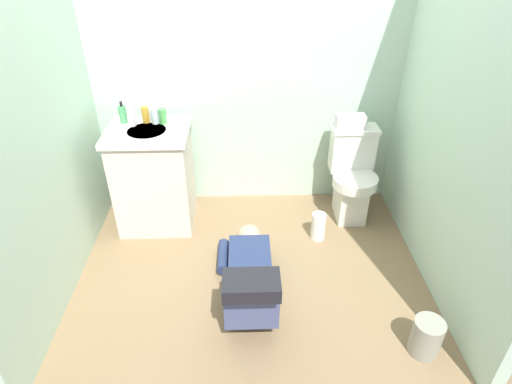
{
  "coord_description": "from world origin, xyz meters",
  "views": [
    {
      "loc": [
        -0.04,
        -2.23,
        2.12
      ],
      "look_at": [
        0.04,
        0.35,
        0.45
      ],
      "focal_mm": 30.03,
      "sensor_mm": 36.0,
      "label": 1
    }
  ],
  "objects_px": {
    "bottle_clear": "(155,115)",
    "trash_can": "(426,337)",
    "bottle_green": "(163,116)",
    "vanity_cabinet": "(154,177)",
    "bottle_amber": "(145,115)",
    "toilet": "(352,176)",
    "tissue_box": "(350,121)",
    "faucet": "(150,115)",
    "paper_towel_roll": "(318,226)",
    "soap_dispenser": "(123,114)",
    "bottle_white": "(132,117)",
    "person_plumber": "(250,278)"
  },
  "relations": [
    {
      "from": "trash_can",
      "to": "bottle_white",
      "type": "bearing_deg",
      "value": 142.92
    },
    {
      "from": "vanity_cabinet",
      "to": "paper_towel_roll",
      "type": "distance_m",
      "value": 1.33
    },
    {
      "from": "vanity_cabinet",
      "to": "trash_can",
      "type": "distance_m",
      "value": 2.18
    },
    {
      "from": "person_plumber",
      "to": "bottle_white",
      "type": "distance_m",
      "value": 1.44
    },
    {
      "from": "trash_can",
      "to": "faucet",
      "type": "bearing_deg",
      "value": 139.63
    },
    {
      "from": "soap_dispenser",
      "to": "bottle_white",
      "type": "xyz_separation_m",
      "value": [
        0.08,
        -0.06,
        0.01
      ]
    },
    {
      "from": "bottle_amber",
      "to": "bottle_white",
      "type": "bearing_deg",
      "value": -142.75
    },
    {
      "from": "bottle_amber",
      "to": "paper_towel_roll",
      "type": "relative_size",
      "value": 0.54
    },
    {
      "from": "vanity_cabinet",
      "to": "trash_can",
      "type": "relative_size",
      "value": 3.48
    },
    {
      "from": "soap_dispenser",
      "to": "bottle_clear",
      "type": "bearing_deg",
      "value": -3.56
    },
    {
      "from": "faucet",
      "to": "bottle_green",
      "type": "height_order",
      "value": "bottle_green"
    },
    {
      "from": "vanity_cabinet",
      "to": "paper_towel_roll",
      "type": "relative_size",
      "value": 3.7
    },
    {
      "from": "soap_dispenser",
      "to": "bottle_amber",
      "type": "xyz_separation_m",
      "value": [
        0.16,
        0.01,
        -0.01
      ]
    },
    {
      "from": "vanity_cabinet",
      "to": "bottle_green",
      "type": "xyz_separation_m",
      "value": [
        0.11,
        0.1,
        0.46
      ]
    },
    {
      "from": "faucet",
      "to": "tissue_box",
      "type": "bearing_deg",
      "value": 0.02
    },
    {
      "from": "vanity_cabinet",
      "to": "soap_dispenser",
      "type": "relative_size",
      "value": 4.94
    },
    {
      "from": "vanity_cabinet",
      "to": "bottle_white",
      "type": "xyz_separation_m",
      "value": [
        -0.11,
        0.06,
        0.47
      ]
    },
    {
      "from": "faucet",
      "to": "bottle_amber",
      "type": "bearing_deg",
      "value": -153.9
    },
    {
      "from": "bottle_white",
      "to": "trash_can",
      "type": "height_order",
      "value": "bottle_white"
    },
    {
      "from": "person_plumber",
      "to": "tissue_box",
      "type": "relative_size",
      "value": 4.84
    },
    {
      "from": "vanity_cabinet",
      "to": "faucet",
      "type": "bearing_deg",
      "value": 90.0
    },
    {
      "from": "faucet",
      "to": "soap_dispenser",
      "type": "height_order",
      "value": "soap_dispenser"
    },
    {
      "from": "faucet",
      "to": "trash_can",
      "type": "distance_m",
      "value": 2.37
    },
    {
      "from": "faucet",
      "to": "soap_dispenser",
      "type": "bearing_deg",
      "value": -173.99
    },
    {
      "from": "vanity_cabinet",
      "to": "bottle_amber",
      "type": "bearing_deg",
      "value": 101.7
    },
    {
      "from": "tissue_box",
      "to": "toilet",
      "type": "bearing_deg",
      "value": -63.57
    },
    {
      "from": "bottle_amber",
      "to": "person_plumber",
      "type": "bearing_deg",
      "value": -53.21
    },
    {
      "from": "bottle_green",
      "to": "vanity_cabinet",
      "type": "bearing_deg",
      "value": -136.11
    },
    {
      "from": "tissue_box",
      "to": "paper_towel_roll",
      "type": "height_order",
      "value": "tissue_box"
    },
    {
      "from": "trash_can",
      "to": "paper_towel_roll",
      "type": "distance_m",
      "value": 1.14
    },
    {
      "from": "toilet",
      "to": "faucet",
      "type": "xyz_separation_m",
      "value": [
        -1.56,
        0.09,
        0.5
      ]
    },
    {
      "from": "trash_can",
      "to": "person_plumber",
      "type": "bearing_deg",
      "value": 155.89
    },
    {
      "from": "person_plumber",
      "to": "bottle_amber",
      "type": "bearing_deg",
      "value": 126.79
    },
    {
      "from": "paper_towel_roll",
      "to": "bottle_clear",
      "type": "bearing_deg",
      "value": 162.87
    },
    {
      "from": "faucet",
      "to": "trash_can",
      "type": "height_order",
      "value": "faucet"
    },
    {
      "from": "soap_dispenser",
      "to": "bottle_green",
      "type": "bearing_deg",
      "value": -3.74
    },
    {
      "from": "faucet",
      "to": "bottle_amber",
      "type": "height_order",
      "value": "bottle_amber"
    },
    {
      "from": "bottle_clear",
      "to": "trash_can",
      "type": "xyz_separation_m",
      "value": [
        1.67,
        -1.42,
        -0.76
      ]
    },
    {
      "from": "toilet",
      "to": "bottle_amber",
      "type": "xyz_separation_m",
      "value": [
        -1.59,
        0.08,
        0.51
      ]
    },
    {
      "from": "bottle_white",
      "to": "bottle_amber",
      "type": "distance_m",
      "value": 0.11
    },
    {
      "from": "person_plumber",
      "to": "soap_dispenser",
      "type": "relative_size",
      "value": 6.42
    },
    {
      "from": "bottle_white",
      "to": "bottle_green",
      "type": "relative_size",
      "value": 1.32
    },
    {
      "from": "bottle_white",
      "to": "vanity_cabinet",
      "type": "bearing_deg",
      "value": -29.29
    },
    {
      "from": "bottle_amber",
      "to": "bottle_clear",
      "type": "xyz_separation_m",
      "value": [
        0.07,
        -0.02,
        0.0
      ]
    },
    {
      "from": "vanity_cabinet",
      "to": "soap_dispenser",
      "type": "distance_m",
      "value": 0.52
    },
    {
      "from": "person_plumber",
      "to": "bottle_green",
      "type": "relative_size",
      "value": 9.56
    },
    {
      "from": "bottle_amber",
      "to": "faucet",
      "type": "bearing_deg",
      "value": 26.1
    },
    {
      "from": "tissue_box",
      "to": "soap_dispenser",
      "type": "height_order",
      "value": "soap_dispenser"
    },
    {
      "from": "toilet",
      "to": "soap_dispenser",
      "type": "relative_size",
      "value": 4.52
    },
    {
      "from": "bottle_white",
      "to": "trash_can",
      "type": "bearing_deg",
      "value": -37.08
    }
  ]
}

